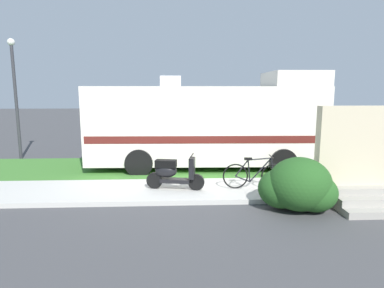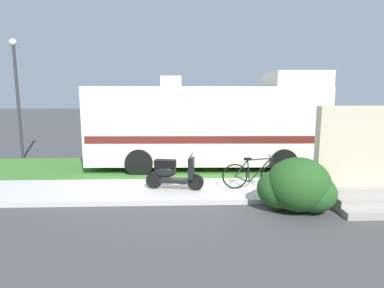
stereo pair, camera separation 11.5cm
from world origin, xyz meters
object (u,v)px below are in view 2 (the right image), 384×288
motorhome_rv (209,123)px  bicycle (254,175)px  street_lamp_post (17,88)px  bottle_green (315,183)px  scooter (172,173)px  pickup_truck_near (294,127)px

motorhome_rv → bicycle: 3.33m
bicycle → street_lamp_post: size_ratio=0.37×
bicycle → street_lamp_post: bearing=150.0°
bottle_green → street_lamp_post: size_ratio=0.05×
scooter → pickup_truck_near: size_ratio=0.29×
scooter → pickup_truck_near: bearing=51.9°
bottle_green → scooter: bearing=-178.6°
pickup_truck_near → street_lamp_post: 12.58m
pickup_truck_near → bottle_green: size_ratio=21.01×
street_lamp_post → motorhome_rv: bearing=-14.2°
bottle_green → street_lamp_post: (-10.21, 4.74, 2.61)m
bicycle → bottle_green: (1.76, 0.14, -0.28)m
bottle_green → street_lamp_post: 11.55m
motorhome_rv → street_lamp_post: size_ratio=1.70×
bottle_green → street_lamp_post: bearing=155.1°
bicycle → pickup_truck_near: (3.69, 7.58, 0.42)m
motorhome_rv → street_lamp_post: street_lamp_post is taller
motorhome_rv → street_lamp_post: 7.81m
scooter → bottle_green: size_ratio=6.17×
bottle_green → bicycle: bearing=-175.4°
bottle_green → pickup_truck_near: bearing=75.5°
scooter → bottle_green: (3.97, 0.09, -0.35)m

